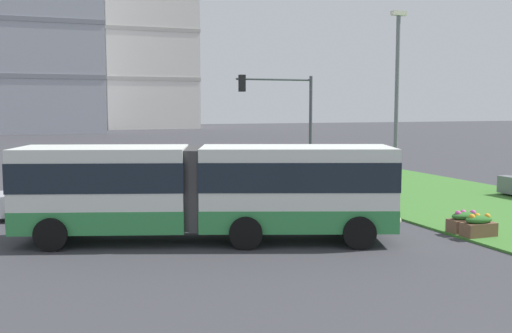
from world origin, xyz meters
TOP-DOWN VIEW (x-y plane):
  - articulated_bus at (-1.64, 12.91)m, footprint 11.93×6.17m
  - car_silver_hatch at (-6.04, 19.09)m, footprint 4.46×2.16m
  - flower_planter_3 at (6.68, 10.16)m, footprint 1.10×0.56m
  - flower_planter_4 at (6.68, 10.84)m, footprint 1.10×0.56m
  - traffic_light_near_left at (-6.25, -3.00)m, footprint 3.97×0.28m
  - traffic_light_far_right at (4.95, 22.00)m, footprint 4.01×0.28m
  - streetlight_median at (8.58, 17.91)m, footprint 0.70×0.28m
  - apartment_tower_westcentre at (-4.23, 98.02)m, footprint 16.22×15.76m
  - apartment_tower_centre at (13.74, 110.50)m, footprint 17.00×15.84m

SIDE VIEW (x-z plane):
  - flower_planter_3 at x=6.68m, z-range 0.06..0.80m
  - flower_planter_4 at x=6.68m, z-range 0.06..0.80m
  - car_silver_hatch at x=-6.04m, z-range -0.04..1.54m
  - articulated_bus at x=-1.64m, z-range 0.15..3.15m
  - traffic_light_far_right at x=4.95m, z-range 1.11..6.86m
  - traffic_light_near_left at x=-6.25m, z-range 1.17..7.49m
  - streetlight_median at x=8.58m, z-range 0.44..8.89m
  - apartment_tower_westcentre at x=-4.23m, z-range 0.02..41.62m
  - apartment_tower_centre at x=13.74m, z-range 0.02..43.84m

